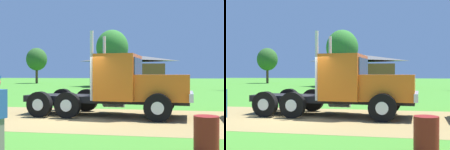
# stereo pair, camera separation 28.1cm
# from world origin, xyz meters

# --- Properties ---
(ground_plane) EXTENTS (200.00, 200.00, 0.00)m
(ground_plane) POSITION_xyz_m (0.00, 0.00, 0.00)
(ground_plane) COLOR #408328
(dirt_track) EXTENTS (120.00, 6.35, 0.01)m
(dirt_track) POSITION_xyz_m (0.00, 0.00, 0.00)
(dirt_track) COLOR olive
(dirt_track) RESTS_ON ground_plane
(truck_foreground_white) EXTENTS (7.33, 3.13, 3.57)m
(truck_foreground_white) POSITION_xyz_m (1.94, 0.83, 1.24)
(truck_foreground_white) COLOR black
(truck_foreground_white) RESTS_ON ground_plane
(steel_barrel) EXTENTS (0.56, 0.56, 0.87)m
(steel_barrel) POSITION_xyz_m (4.51, -4.81, 0.43)
(steel_barrel) COLOR maroon
(steel_barrel) RESTS_ON ground_plane
(shed_building) EXTENTS (10.48, 8.59, 4.49)m
(shed_building) POSITION_xyz_m (-1.24, 29.34, 2.16)
(shed_building) COLOR brown
(shed_building) RESTS_ON ground_plane
(tree_left) EXTENTS (3.82, 3.82, 6.56)m
(tree_left) POSITION_xyz_m (-19.66, 40.10, 4.44)
(tree_left) COLOR #513823
(tree_left) RESTS_ON ground_plane
(tree_mid) EXTENTS (4.74, 4.74, 8.25)m
(tree_mid) POSITION_xyz_m (-3.91, 31.33, 5.62)
(tree_mid) COLOR #513823
(tree_mid) RESTS_ON ground_plane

